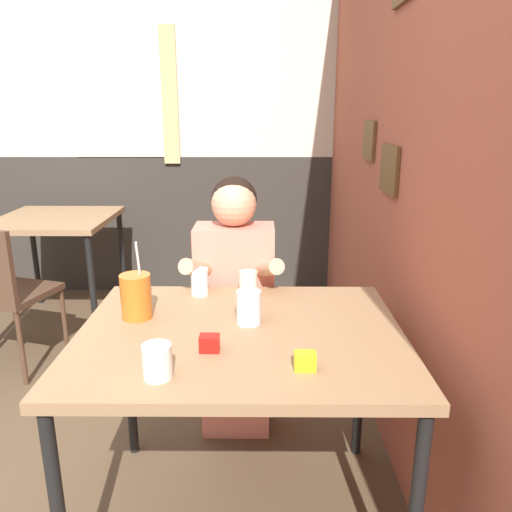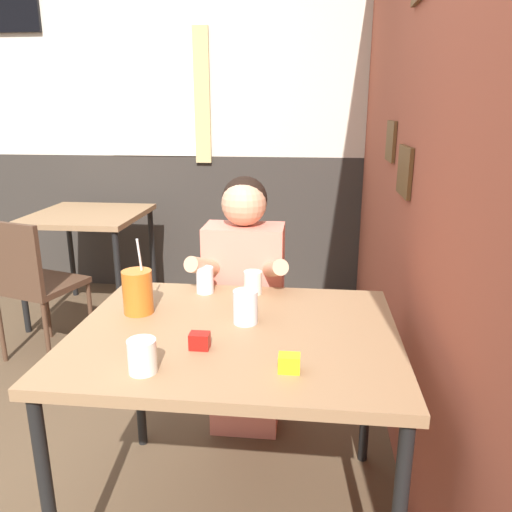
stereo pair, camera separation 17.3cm
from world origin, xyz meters
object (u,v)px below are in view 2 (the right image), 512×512
at_px(main_table, 235,348).
at_px(person_seated, 245,306).
at_px(chair_near_window, 31,279).
at_px(background_table, 89,225).
at_px(cocktail_pitcher, 138,292).

bearing_deg(main_table, person_seated, 94.59).
xyz_separation_m(chair_near_window, person_seated, (1.32, -0.52, 0.10)).
bearing_deg(person_seated, background_table, 136.01).
bearing_deg(person_seated, cocktail_pitcher, -124.66).
distance_m(chair_near_window, person_seated, 1.42).
height_order(background_table, cocktail_pitcher, cocktail_pitcher).
height_order(background_table, person_seated, person_seated).
bearing_deg(background_table, chair_near_window, -93.56).
xyz_separation_m(background_table, chair_near_window, (-0.04, -0.71, -0.16)).
height_order(main_table, cocktail_pitcher, cocktail_pitcher).
distance_m(main_table, person_seated, 0.57).
height_order(person_seated, cocktail_pitcher, person_seated).
bearing_deg(chair_near_window, main_table, -22.05).
height_order(background_table, chair_near_window, chair_near_window).
bearing_deg(background_table, cocktail_pitcher, -60.45).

